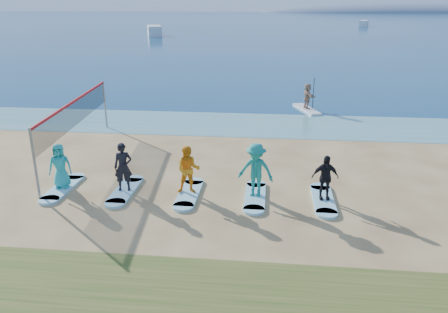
# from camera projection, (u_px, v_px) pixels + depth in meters

# --- Properties ---
(ground) EXTENTS (600.00, 600.00, 0.00)m
(ground) POSITION_uv_depth(u_px,v_px,m) (213.00, 208.00, 14.32)
(ground) COLOR tan
(ground) RESTS_ON ground
(shallow_water) EXTENTS (600.00, 600.00, 0.00)m
(shallow_water) POSITION_uv_depth(u_px,v_px,m) (238.00, 124.00, 24.15)
(shallow_water) COLOR teal
(shallow_water) RESTS_ON ground
(ocean) EXTENTS (600.00, 600.00, 0.00)m
(ocean) POSITION_uv_depth(u_px,v_px,m) (269.00, 20.00, 164.26)
(ocean) COLOR navy
(ocean) RESTS_ON ground
(island_ridge) EXTENTS (220.00, 56.00, 18.00)m
(island_ridge) POSITION_uv_depth(u_px,v_px,m) (417.00, 13.00, 285.84)
(island_ridge) COLOR slate
(island_ridge) RESTS_ON ground
(volleyball_net) EXTENTS (1.01, 9.04, 2.50)m
(volleyball_net) POSITION_uv_depth(u_px,v_px,m) (76.00, 113.00, 18.72)
(volleyball_net) COLOR gray
(volleyball_net) RESTS_ON ground
(paddleboard) EXTENTS (1.63, 3.06, 0.12)m
(paddleboard) POSITION_uv_depth(u_px,v_px,m) (307.00, 109.00, 27.31)
(paddleboard) COLOR silver
(paddleboard) RESTS_ON ground
(paddleboarder) EXTENTS (0.92, 1.50, 1.54)m
(paddleboarder) POSITION_uv_depth(u_px,v_px,m) (307.00, 96.00, 27.03)
(paddleboarder) COLOR tan
(paddleboarder) RESTS_ON paddleboard
(boat_offshore_a) EXTENTS (4.99, 8.88, 1.93)m
(boat_offshore_a) POSITION_uv_depth(u_px,v_px,m) (155.00, 36.00, 88.36)
(boat_offshore_a) COLOR silver
(boat_offshore_a) RESTS_ON ground
(boat_offshore_b) EXTENTS (3.78, 7.12, 1.56)m
(boat_offshore_b) POSITION_uv_depth(u_px,v_px,m) (364.00, 26.00, 122.95)
(boat_offshore_b) COLOR silver
(boat_offshore_b) RESTS_ON ground
(surfboard_0) EXTENTS (0.70, 2.20, 0.09)m
(surfboard_0) POSITION_uv_depth(u_px,v_px,m) (63.00, 188.00, 15.76)
(surfboard_0) COLOR #94D4E5
(surfboard_0) RESTS_ON ground
(student_0) EXTENTS (0.89, 0.69, 1.61)m
(student_0) POSITION_uv_depth(u_px,v_px,m) (60.00, 166.00, 15.48)
(student_0) COLOR teal
(student_0) RESTS_ON surfboard_0
(surfboard_1) EXTENTS (0.70, 2.20, 0.09)m
(surfboard_1) POSITION_uv_depth(u_px,v_px,m) (125.00, 191.00, 15.53)
(surfboard_1) COLOR #94D4E5
(surfboard_1) RESTS_ON ground
(student_1) EXTENTS (0.70, 0.54, 1.72)m
(student_1) POSITION_uv_depth(u_px,v_px,m) (123.00, 167.00, 15.23)
(student_1) COLOR black
(student_1) RESTS_ON surfboard_1
(surfboard_2) EXTENTS (0.70, 2.20, 0.09)m
(surfboard_2) POSITION_uv_depth(u_px,v_px,m) (189.00, 194.00, 15.29)
(surfboard_2) COLOR #94D4E5
(surfboard_2) RESTS_ON ground
(student_2) EXTENTS (0.89, 0.73, 1.69)m
(student_2) POSITION_uv_depth(u_px,v_px,m) (188.00, 170.00, 15.00)
(student_2) COLOR orange
(student_2) RESTS_ON surfboard_2
(surfboard_3) EXTENTS (0.70, 2.20, 0.09)m
(surfboard_3) POSITION_uv_depth(u_px,v_px,m) (255.00, 197.00, 15.06)
(surfboard_3) COLOR #94D4E5
(surfboard_3) RESTS_ON ground
(student_3) EXTENTS (1.33, 0.95, 1.87)m
(student_3) POSITION_uv_depth(u_px,v_px,m) (256.00, 170.00, 14.73)
(student_3) COLOR #1C877C
(student_3) RESTS_ON surfboard_3
(surfboard_4) EXTENTS (0.70, 2.20, 0.09)m
(surfboard_4) POSITION_uv_depth(u_px,v_px,m) (323.00, 200.00, 14.83)
(surfboard_4) COLOR #94D4E5
(surfboard_4) RESTS_ON ground
(student_4) EXTENTS (0.94, 0.47, 1.54)m
(student_4) POSITION_uv_depth(u_px,v_px,m) (325.00, 177.00, 14.55)
(student_4) COLOR black
(student_4) RESTS_ON surfboard_4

